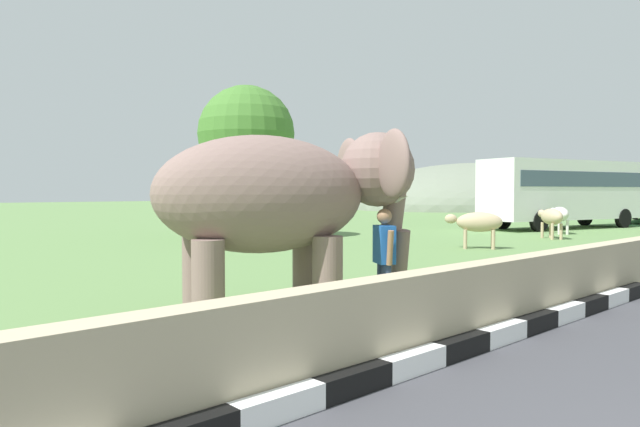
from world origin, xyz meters
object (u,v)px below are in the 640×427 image
Objects in this scene: bus_white at (564,188)px; cow_far at (551,217)px; elephant at (286,197)px; cow_mid at (478,223)px; person_handler at (384,256)px; cow_near at (559,215)px.

cow_far is at bearing -159.52° from bus_white.
bus_white is (24.31, 6.80, 0.25)m from elephant.
cow_mid is at bearing 19.00° from elephant.
bus_white is at bearing 20.48° from cow_far.
person_handler is 0.96× the size of cow_far.
bus_white is (23.00, 7.57, 1.16)m from person_handler.
bus_white is at bearing 12.46° from cow_mid.
person_handler is at bearing -161.79° from bus_white.
cow_mid is (-8.76, -1.23, 0.00)m from cow_near.
cow_near is at bearing 8.01° from cow_mid.
cow_near is at bearing 14.39° from elephant.
person_handler is at bearing -162.78° from cow_far.
bus_white reaches higher than cow_far.
elephant is 2.45× the size of person_handler.
cow_near is (-3.98, -1.58, -1.21)m from bus_white.
cow_mid is (11.57, 3.98, -0.97)m from elephant.
elephant is 2.45× the size of cow_near.
bus_white reaches higher than person_handler.
elephant is at bearing -166.39° from cow_far.
elephant is 17.91m from cow_far.
cow_mid is at bearing -177.77° from cow_far.
bus_white is 6.22× the size of cow_near.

